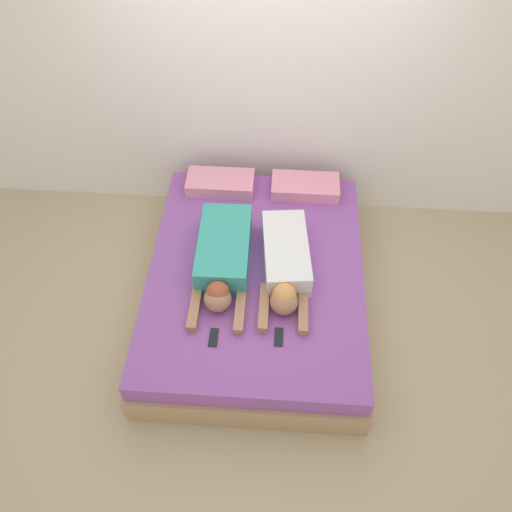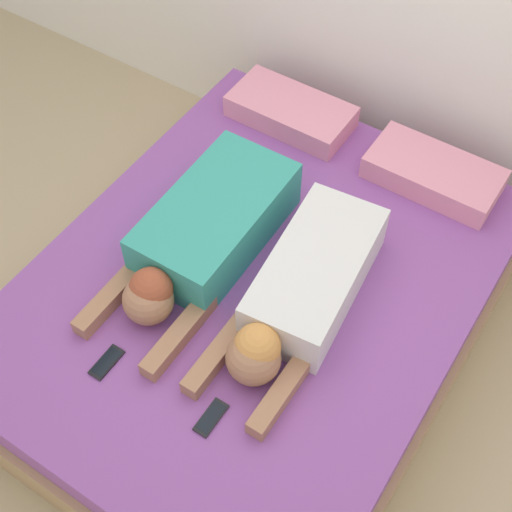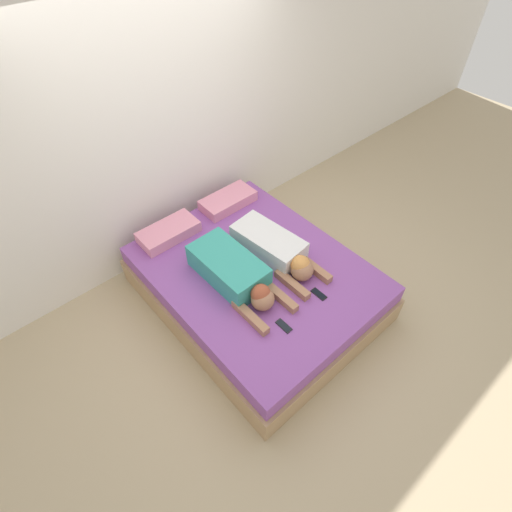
# 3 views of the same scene
# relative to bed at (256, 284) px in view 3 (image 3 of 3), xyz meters

# --- Properties ---
(ground_plane) EXTENTS (12.00, 12.00, 0.00)m
(ground_plane) POSITION_rel_bed_xyz_m (0.00, 0.00, -0.23)
(ground_plane) COLOR tan
(wall_back) EXTENTS (12.00, 0.06, 2.60)m
(wall_back) POSITION_rel_bed_xyz_m (0.00, 1.23, 1.07)
(wall_back) COLOR white
(wall_back) RESTS_ON ground_plane
(bed) EXTENTS (1.71, 2.16, 0.47)m
(bed) POSITION_rel_bed_xyz_m (0.00, 0.00, 0.00)
(bed) COLOR tan
(bed) RESTS_ON ground_plane
(pillow_head_left) EXTENTS (0.59, 0.29, 0.11)m
(pillow_head_left) POSITION_rel_bed_xyz_m (-0.37, 0.87, 0.30)
(pillow_head_left) COLOR pink
(pillow_head_left) RESTS_ON bed
(pillow_head_right) EXTENTS (0.59, 0.29, 0.11)m
(pillow_head_right) POSITION_rel_bed_xyz_m (0.37, 0.87, 0.30)
(pillow_head_right) COLOR pink
(pillow_head_right) RESTS_ON bed
(person_left) EXTENTS (0.40, 1.05, 0.23)m
(person_left) POSITION_rel_bed_xyz_m (-0.25, -0.01, 0.35)
(person_left) COLOR teal
(person_left) RESTS_ON bed
(person_right) EXTENTS (0.40, 1.02, 0.23)m
(person_right) POSITION_rel_bed_xyz_m (0.22, -0.03, 0.34)
(person_right) COLOR silver
(person_right) RESTS_ON bed
(cell_phone_left) EXTENTS (0.06, 0.15, 0.01)m
(cell_phone_left) POSITION_rel_bed_xyz_m (-0.25, -0.63, 0.24)
(cell_phone_left) COLOR black
(cell_phone_left) RESTS_ON bed
(cell_phone_right) EXTENTS (0.06, 0.15, 0.01)m
(cell_phone_right) POSITION_rel_bed_xyz_m (0.20, -0.60, 0.24)
(cell_phone_right) COLOR black
(cell_phone_right) RESTS_ON bed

